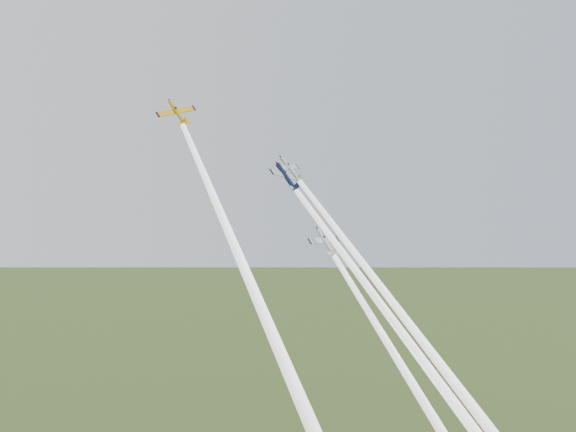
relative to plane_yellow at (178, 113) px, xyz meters
The scene contains 8 objects.
plane_yellow is the anchor object (origin of this frame).
smoke_trail_yellow 35.42m from the plane_yellow, 92.63° to the right, with size 2.13×2.13×64.44m, color white, non-canonical shape.
plane_navy 22.28m from the plane_yellow, 35.45° to the right, with size 7.87×7.81×1.23m, color #0B1434, non-canonical shape.
smoke_trail_navy 59.56m from the plane_yellow, 56.34° to the right, with size 2.13×2.13×72.73m, color white, non-canonical shape.
plane_silver_right 24.05m from the plane_yellow, 11.22° to the right, with size 7.22×7.16×1.13m, color #B5BEC4, non-canonical shape.
smoke_trail_silver_right 55.67m from the plane_yellow, 42.03° to the right, with size 2.13×2.13×68.55m, color white, non-canonical shape.
plane_silver_low 34.67m from the plane_yellow, 41.56° to the right, with size 7.12×7.06×1.11m, color silver, non-canonical shape.
smoke_trail_silver_low 68.69m from the plane_yellow, 62.07° to the right, with size 2.13×2.13×66.76m, color white, non-canonical shape.
Camera 1 is at (-75.33, -106.14, 94.97)m, focal length 45.00 mm.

